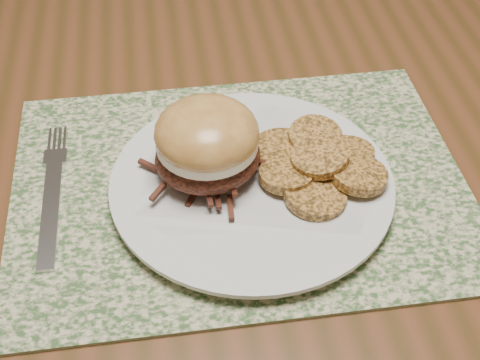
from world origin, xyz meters
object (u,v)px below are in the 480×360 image
at_px(pork_sandwich, 207,143).
at_px(fork, 52,191).
at_px(dinner_plate, 252,185).
at_px(dining_table, 103,203).

height_order(pork_sandwich, fork, pork_sandwich).
xyz_separation_m(dinner_plate, pork_sandwich, (-0.04, 0.02, 0.05)).
relative_size(dinner_plate, pork_sandwich, 2.08).
height_order(dining_table, pork_sandwich, pork_sandwich).
bearing_deg(pork_sandwich, fork, 160.92).
distance_m(dinner_plate, fork, 0.20).
xyz_separation_m(dining_table, pork_sandwich, (0.12, -0.07, 0.14)).
bearing_deg(pork_sandwich, dinner_plate, -37.44).
distance_m(dinner_plate, pork_sandwich, 0.06).
distance_m(pork_sandwich, fork, 0.16).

